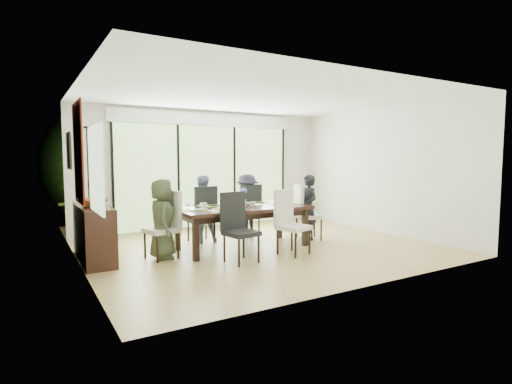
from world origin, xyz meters
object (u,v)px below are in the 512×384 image
chair_far_left (201,214)px  table_top (243,208)px  chair_right_end (309,212)px  person_far_left (202,209)px  sideboard (93,233)px  bowl (93,202)px  chair_near_right (294,222)px  chair_left_end (161,225)px  vase (244,203)px  laptop (201,210)px  chair_near_left (241,227)px  cup_b (253,204)px  chair_far_right (246,210)px  person_left_end (162,219)px  person_right_end (308,207)px  cup_a (203,206)px  person_far_right (247,206)px  cup_c (277,201)px

chair_far_left → table_top: bearing=115.3°
table_top → chair_right_end: bearing=0.0°
person_far_left → sideboard: 2.06m
chair_far_left → bowl: bearing=11.4°
table_top → chair_near_right: chair_near_right is taller
table_top → chair_left_end: 1.51m
vase → laptop: vase is taller
chair_near_left → laptop: (-0.35, 0.77, 0.21)m
chair_near_left → vase: 1.10m
chair_near_right → laptop: bearing=134.7°
chair_far_left → cup_b: size_ratio=11.00×
chair_far_right → cup_b: chair_far_right is taller
bowl → person_left_end: bearing=-19.6°
person_left_end → bowl: bearing=83.3°
chair_far_left → person_right_end: (1.93, -0.85, 0.10)m
vase → chair_left_end: bearing=-178.2°
chair_far_left → sideboard: (-2.01, -0.40, -0.11)m
cup_a → person_right_end: bearing=-3.9°
chair_far_right → chair_near_left: size_ratio=1.00×
chair_near_left → person_left_end: person_left_end is taller
person_left_end → laptop: person_left_end is taller
chair_near_right → cup_a: chair_near_right is taller
chair_near_right → sideboard: (-2.96, 1.32, -0.11)m
vase → sideboard: sideboard is taller
bowl → vase: bearing=-6.8°
chair_far_right → cup_b: 1.06m
chair_far_left → person_right_end: bearing=153.6°
person_far_left → chair_left_end: bearing=45.0°
cup_a → sideboard: (-1.76, 0.30, -0.36)m
person_far_right → sideboard: bearing=-7.0°
cup_a → cup_b: bearing=-16.4°
person_far_left → person_far_right: bearing=-173.3°
person_left_end → cup_b: person_left_end is taller
person_left_end → cup_c: (2.28, 0.10, 0.15)m
person_far_left → laptop: 1.02m
table_top → cup_a: cup_a is taller
table_top → person_left_end: (-1.48, 0.00, -0.08)m
table_top → chair_near_left: chair_near_left is taller
chair_near_left → sideboard: 2.36m
laptop → sideboard: bearing=141.2°
chair_far_right → cup_a: size_ratio=8.87×
chair_near_left → vase: size_ratio=9.17×
chair_left_end → person_far_right: size_ratio=0.85×
chair_left_end → bowl: bearing=-124.1°
table_top → cup_c: cup_c is taller
chair_right_end → laptop: 2.36m
vase → sideboard: size_ratio=0.08×
person_left_end → table_top: bearing=-77.1°
chair_right_end → cup_a: bearing=104.6°
chair_left_end → cup_a: 0.85m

